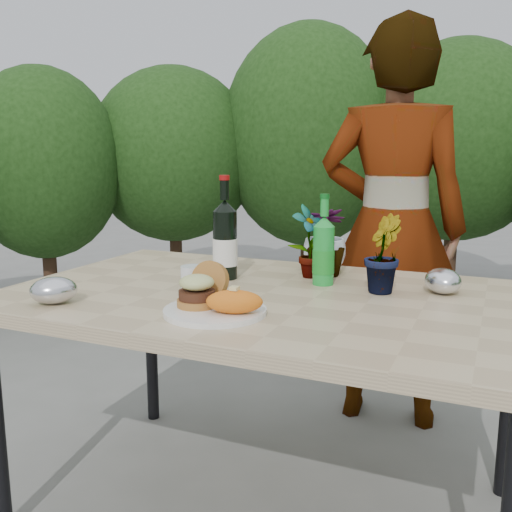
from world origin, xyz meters
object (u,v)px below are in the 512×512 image
at_px(person, 392,228).
at_px(dinner_plate, 215,311).
at_px(patio_table, 266,311).
at_px(wine_bottle, 225,241).

bearing_deg(person, dinner_plate, 70.39).
relative_size(patio_table, dinner_plate, 5.71).
bearing_deg(wine_bottle, person, 77.68).
relative_size(patio_table, person, 0.94).
distance_m(dinner_plate, wine_bottle, 0.45).
xyz_separation_m(patio_table, wine_bottle, (-0.21, 0.13, 0.19)).
height_order(dinner_plate, wine_bottle, wine_bottle).
height_order(patio_table, person, person).
distance_m(patio_table, person, 0.90).
height_order(wine_bottle, person, person).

